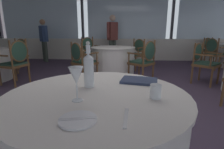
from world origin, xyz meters
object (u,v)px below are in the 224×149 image
(dining_chair_1_0, at_px, (136,52))
(wine_glass, at_px, (76,77))
(dining_chair_1_2, at_px, (81,59))
(diner_person_0, at_px, (112,36))
(diner_person_1, at_px, (44,38))
(menu_book, at_px, (139,80))
(dining_chair_1_3, at_px, (145,58))
(dining_chair_3_1, at_px, (210,48))
(dining_chair_0_2, at_px, (203,60))
(dining_chair_1_1, at_px, (90,50))
(side_plate, at_px, (78,120))
(dining_chair_2_3, at_px, (16,59))
(water_bottle, at_px, (89,69))
(dining_chair_3_2, at_px, (214,51))
(water_tumbler, at_px, (156,91))
(dining_chair_2_0, at_px, (19,52))

(dining_chair_1_0, bearing_deg, wine_glass, 33.23)
(dining_chair_1_2, bearing_deg, diner_person_0, 29.85)
(diner_person_1, bearing_deg, menu_book, -102.61)
(dining_chair_1_3, relative_size, dining_chair_3_1, 1.03)
(dining_chair_0_2, xyz_separation_m, dining_chair_1_1, (-2.78, 1.32, 0.05))
(diner_person_0, bearing_deg, dining_chair_0_2, -7.20)
(diner_person_1, bearing_deg, side_plate, -108.29)
(menu_book, distance_m, dining_chair_2_3, 3.22)
(dining_chair_1_2, xyz_separation_m, dining_chair_3_1, (4.12, 2.89, 0.00))
(water_bottle, bearing_deg, dining_chair_1_2, 105.58)
(water_bottle, distance_m, dining_chair_1_1, 4.08)
(dining_chair_2_3, distance_m, diner_person_1, 3.00)
(diner_person_1, bearing_deg, dining_chair_3_1, -42.04)
(dining_chair_3_2, bearing_deg, dining_chair_1_0, 158.64)
(dining_chair_1_3, bearing_deg, water_tumbler, 126.31)
(water_bottle, relative_size, diner_person_0, 0.19)
(wine_glass, bearing_deg, diner_person_1, 117.08)
(dining_chair_1_2, height_order, diner_person_1, diner_person_1)
(water_bottle, relative_size, dining_chair_1_2, 0.36)
(dining_chair_3_1, height_order, diner_person_0, diner_person_0)
(water_bottle, distance_m, wine_glass, 0.27)
(dining_chair_1_0, height_order, dining_chair_1_1, dining_chair_1_1)
(dining_chair_1_1, height_order, diner_person_1, diner_person_1)
(dining_chair_0_2, distance_m, dining_chair_1_1, 3.08)
(wine_glass, bearing_deg, diner_person_0, 91.99)
(water_bottle, bearing_deg, side_plate, -84.35)
(dining_chair_3_1, xyz_separation_m, diner_person_0, (-3.60, -0.37, 0.43))
(dining_chair_1_3, xyz_separation_m, diner_person_1, (-3.49, 2.49, 0.34))
(water_tumbler, height_order, menu_book, water_tumbler)
(water_bottle, bearing_deg, diner_person_0, 92.28)
(dining_chair_1_0, distance_m, diner_person_0, 1.38)
(side_plate, bearing_deg, diner_person_1, 116.66)
(side_plate, distance_m, menu_book, 0.73)
(dining_chair_3_1, bearing_deg, dining_chair_3_2, -45.11)
(menu_book, height_order, dining_chair_3_1, dining_chair_3_1)
(dining_chair_1_0, bearing_deg, dining_chair_0_2, 85.61)
(menu_book, relative_size, dining_chair_3_1, 0.31)
(diner_person_0, bearing_deg, dining_chair_3_1, 46.78)
(side_plate, height_order, dining_chair_3_2, dining_chair_3_2)
(wine_glass, height_order, dining_chair_1_0, wine_glass)
(menu_book, bearing_deg, dining_chair_1_0, 97.34)
(dining_chair_2_0, relative_size, diner_person_0, 0.55)
(water_tumbler, bearing_deg, dining_chair_1_0, 87.87)
(water_bottle, distance_m, dining_chair_1_2, 2.70)
(wine_glass, relative_size, dining_chair_1_3, 0.21)
(menu_book, bearing_deg, diner_person_1, 133.01)
(water_bottle, bearing_deg, dining_chair_0_2, 53.63)
(water_tumbler, bearing_deg, dining_chair_1_2, 112.84)
(water_tumbler, height_order, dining_chair_2_3, dining_chair_2_3)
(water_bottle, height_order, dining_chair_0_2, water_bottle)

